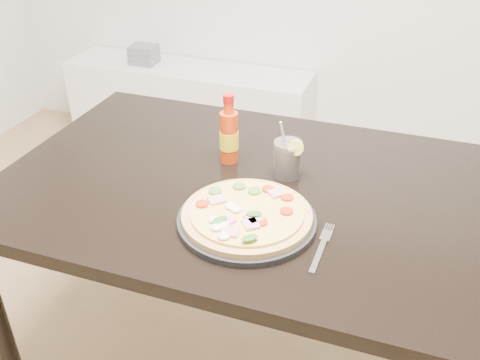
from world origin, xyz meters
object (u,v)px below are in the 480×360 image
(dining_table, at_px, (254,208))
(cola_cup, at_px, (287,160))
(pizza, at_px, (246,214))
(media_console, at_px, (189,109))
(hot_sauce_bottle, at_px, (229,136))
(plate, at_px, (247,220))
(fork, at_px, (322,246))

(dining_table, distance_m, cola_cup, 0.17)
(dining_table, xyz_separation_m, pizza, (0.04, -0.18, 0.11))
(pizza, bearing_deg, media_console, 119.37)
(hot_sauce_bottle, height_order, cola_cup, hot_sauce_bottle)
(pizza, distance_m, hot_sauce_bottle, 0.32)
(plate, distance_m, hot_sauce_bottle, 0.32)
(dining_table, xyz_separation_m, plate, (0.04, -0.18, 0.09))
(fork, bearing_deg, media_console, 125.02)
(dining_table, xyz_separation_m, media_console, (-0.86, 1.42, -0.42))
(pizza, bearing_deg, dining_table, 101.69)
(fork, bearing_deg, hot_sauce_bottle, 139.37)
(cola_cup, bearing_deg, dining_table, -134.32)
(cola_cup, distance_m, fork, 0.33)
(plate, height_order, fork, plate)
(dining_table, distance_m, plate, 0.21)
(fork, height_order, media_console, fork)
(fork, relative_size, media_console, 0.13)
(pizza, height_order, fork, pizza)
(hot_sauce_bottle, bearing_deg, dining_table, -40.74)
(pizza, distance_m, fork, 0.20)
(hot_sauce_bottle, relative_size, fork, 1.10)
(dining_table, height_order, plate, plate)
(plate, bearing_deg, dining_table, 102.19)
(cola_cup, height_order, media_console, cola_cup)
(hot_sauce_bottle, bearing_deg, pizza, -61.95)
(pizza, bearing_deg, plate, 55.54)
(dining_table, xyz_separation_m, hot_sauce_bottle, (-0.11, 0.09, 0.17))
(fork, distance_m, media_console, 2.02)
(pizza, bearing_deg, fork, -8.32)
(hot_sauce_bottle, distance_m, fork, 0.46)
(dining_table, bearing_deg, plate, -77.81)
(hot_sauce_bottle, xyz_separation_m, fork, (0.34, -0.30, -0.08))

